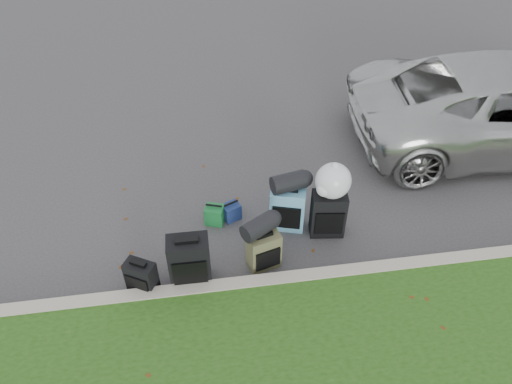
{
  "coord_description": "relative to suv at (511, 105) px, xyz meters",
  "views": [
    {
      "loc": [
        -0.84,
        -4.87,
        5.17
      ],
      "look_at": [
        -0.1,
        0.2,
        0.55
      ],
      "focal_mm": 35.0,
      "sensor_mm": 36.0,
      "label": 1
    }
  ],
  "objects": [
    {
      "name": "trash_bag",
      "position": [
        -3.49,
        -1.69,
        0.21
      ],
      "size": [
        0.48,
        0.48,
        0.48
      ],
      "primitive_type": "sphere",
      "color": "silver",
      "rests_on": "suitcase_large_black_right"
    },
    {
      "name": "duffel_left",
      "position": [
        -4.53,
        -2.12,
        -0.05
      ],
      "size": [
        0.51,
        0.44,
        0.24
      ],
      "primitive_type": "cylinder",
      "rotation": [
        0.0,
        1.57,
        0.55
      ],
      "color": "black",
      "rests_on": "suitcase_olive"
    },
    {
      "name": "tote_green",
      "position": [
        -5.05,
        -1.28,
        -0.58
      ],
      "size": [
        0.31,
        0.27,
        0.29
      ],
      "primitive_type": "cube",
      "rotation": [
        0.0,
        0.0,
        -0.32
      ],
      "color": "#17682D",
      "rests_on": "ground"
    },
    {
      "name": "suitcase_olive",
      "position": [
        -4.48,
        -2.17,
        -0.45
      ],
      "size": [
        0.46,
        0.36,
        0.56
      ],
      "primitive_type": "cube",
      "rotation": [
        0.0,
        0.0,
        0.27
      ],
      "color": "#403F27",
      "rests_on": "ground"
    },
    {
      "name": "curb",
      "position": [
        -4.36,
        -2.53,
        -0.65
      ],
      "size": [
        120.0,
        0.18,
        0.15
      ],
      "primitive_type": "cube",
      "color": "#9E937F",
      "rests_on": "ground"
    },
    {
      "name": "duffel_right",
      "position": [
        -4.04,
        -1.49,
        0.08
      ],
      "size": [
        0.5,
        0.35,
        0.26
      ],
      "primitive_type": "cylinder",
      "rotation": [
        0.0,
        1.57,
        0.21
      ],
      "color": "black",
      "rests_on": "suitcase_teal"
    },
    {
      "name": "suv",
      "position": [
        0.0,
        0.0,
        0.0
      ],
      "size": [
        5.41,
        2.77,
        1.46
      ],
      "primitive_type": "imported",
      "rotation": [
        0.0,
        0.0,
        1.5
      ],
      "color": "#B7B7B2",
      "rests_on": "ground"
    },
    {
      "name": "tote_navy",
      "position": [
        -4.8,
        -1.24,
        -0.6
      ],
      "size": [
        0.3,
        0.27,
        0.26
      ],
      "primitive_type": "cube",
      "rotation": [
        0.0,
        0.0,
        0.41
      ],
      "color": "navy",
      "rests_on": "ground"
    },
    {
      "name": "ground",
      "position": [
        -4.36,
        -1.53,
        -0.73
      ],
      "size": [
        120.0,
        120.0,
        0.0
      ],
      "primitive_type": "plane",
      "color": "#383535",
      "rests_on": "ground"
    },
    {
      "name": "suitcase_small_black",
      "position": [
        -6.05,
        -2.34,
        -0.5
      ],
      "size": [
        0.43,
        0.36,
        0.47
      ],
      "primitive_type": "cube",
      "rotation": [
        0.0,
        0.0,
        -0.51
      ],
      "color": "black",
      "rests_on": "ground"
    },
    {
      "name": "suitcase_large_black_left",
      "position": [
        -5.43,
        -2.29,
        -0.36
      ],
      "size": [
        0.52,
        0.31,
        0.74
      ],
      "primitive_type": "cube",
      "rotation": [
        0.0,
        0.0,
        -0.01
      ],
      "color": "black",
      "rests_on": "ground"
    },
    {
      "name": "suitcase_teal",
      "position": [
        -4.04,
        -1.5,
        -0.39
      ],
      "size": [
        0.54,
        0.41,
        0.68
      ],
      "primitive_type": "cube",
      "rotation": [
        0.0,
        0.0,
        -0.29
      ],
      "color": "teal",
      "rests_on": "ground"
    },
    {
      "name": "suitcase_large_black_right",
      "position": [
        -3.51,
        -1.7,
        -0.38
      ],
      "size": [
        0.5,
        0.34,
        0.7
      ],
      "primitive_type": "cube",
      "rotation": [
        0.0,
        0.0,
        -0.13
      ],
      "color": "black",
      "rests_on": "ground"
    }
  ]
}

